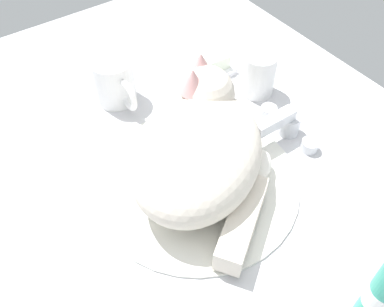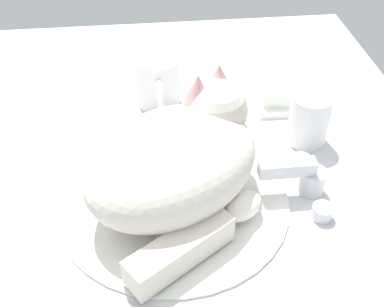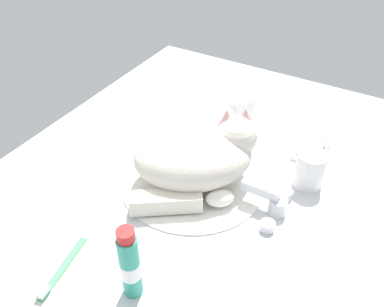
# 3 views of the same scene
# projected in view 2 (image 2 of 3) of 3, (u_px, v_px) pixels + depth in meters

# --- Properties ---
(ground_plane) EXTENTS (1.10, 0.83, 0.03)m
(ground_plane) POSITION_uv_depth(u_px,v_px,m) (174.00, 209.00, 0.67)
(ground_plane) COLOR silver
(sink_basin) EXTENTS (0.31, 0.31, 0.01)m
(sink_basin) POSITION_uv_depth(u_px,v_px,m) (173.00, 199.00, 0.66)
(sink_basin) COLOR silver
(sink_basin) RESTS_ON ground_plane
(faucet) EXTENTS (0.13, 0.09, 0.06)m
(faucet) POSITION_uv_depth(u_px,v_px,m) (305.00, 179.00, 0.66)
(faucet) COLOR silver
(faucet) RESTS_ON ground_plane
(cat) EXTENTS (0.30, 0.30, 0.15)m
(cat) POSITION_uv_depth(u_px,v_px,m) (179.00, 159.00, 0.62)
(cat) COLOR beige
(cat) RESTS_ON sink_basin
(coffee_mug) EXTENTS (0.11, 0.07, 0.08)m
(coffee_mug) POSITION_uv_depth(u_px,v_px,m) (158.00, 82.00, 0.82)
(coffee_mug) COLOR white
(coffee_mug) RESTS_ON ground_plane
(rinse_cup) EXTENTS (0.06, 0.06, 0.08)m
(rinse_cup) POSITION_uv_depth(u_px,v_px,m) (309.00, 119.00, 0.74)
(rinse_cup) COLOR white
(rinse_cup) RESTS_ON ground_plane
(soap_dish) EXTENTS (0.09, 0.06, 0.01)m
(soap_dish) POSITION_uv_depth(u_px,v_px,m) (273.00, 100.00, 0.84)
(soap_dish) COLOR white
(soap_dish) RESTS_ON ground_plane
(soap_bar) EXTENTS (0.07, 0.05, 0.03)m
(soap_bar) POSITION_uv_depth(u_px,v_px,m) (274.00, 91.00, 0.83)
(soap_bar) COLOR silver
(soap_bar) RESTS_ON soap_dish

